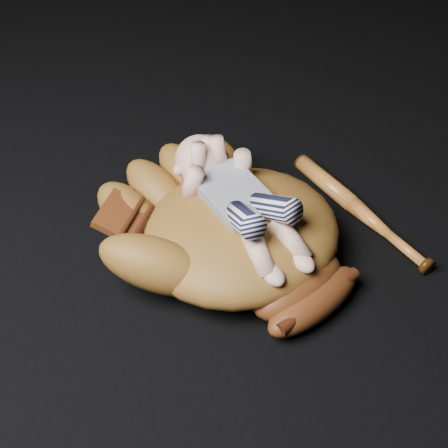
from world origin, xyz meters
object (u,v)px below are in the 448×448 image
object	(u,v)px
newborn_baby	(242,201)
baseball	(308,217)
baseball_bat	(360,211)
baseball_glove	(240,225)

from	to	relation	value
newborn_baby	baseball	xyz separation A→B (m)	(0.15, 0.01, -0.10)
newborn_baby	baseball_bat	size ratio (longest dim) A/B	0.96
baseball_glove	baseball	world-z (taller)	baseball_glove
baseball_glove	newborn_baby	world-z (taller)	newborn_baby
baseball	baseball_glove	bearing A→B (deg)	-175.48
baseball_bat	baseball	xyz separation A→B (m)	(-0.12, 0.00, 0.02)
baseball_bat	baseball	distance (m)	0.13
newborn_baby	baseball_bat	xyz separation A→B (m)	(0.27, 0.01, -0.12)
baseball_glove	baseball	xyz separation A→B (m)	(0.15, 0.01, -0.04)
baseball_bat	baseball	size ratio (longest dim) A/B	4.80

